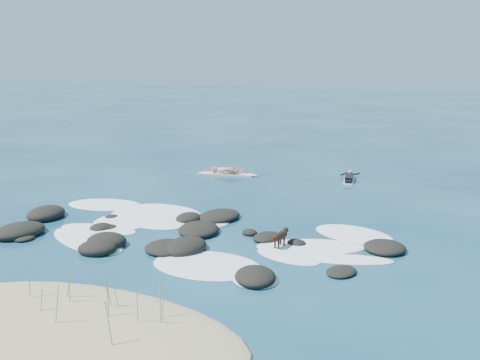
% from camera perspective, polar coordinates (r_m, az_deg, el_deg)
% --- Properties ---
extents(ground, '(160.00, 160.00, 0.00)m').
position_cam_1_polar(ground, '(20.25, -2.15, -5.14)').
color(ground, '#0A2642').
rests_on(ground, ground).
extents(sand_dune, '(9.00, 4.40, 0.60)m').
position_cam_1_polar(sand_dune, '(13.86, -17.07, -14.96)').
color(sand_dune, '#9E8966').
rests_on(sand_dune, ground).
extents(dune_grass, '(3.96, 1.75, 1.15)m').
position_cam_1_polar(dune_grass, '(13.70, -15.05, -12.24)').
color(dune_grass, olive).
rests_on(dune_grass, ground).
extents(reef_rocks, '(14.57, 6.96, 0.60)m').
position_cam_1_polar(reef_rocks, '(19.34, -8.96, -5.84)').
color(reef_rocks, black).
rests_on(reef_rocks, ground).
extents(breaking_foam, '(14.38, 7.22, 0.12)m').
position_cam_1_polar(breaking_foam, '(19.79, -5.48, -5.61)').
color(breaking_foam, white).
rests_on(breaking_foam, ground).
extents(standing_surfer_rig, '(3.29, 1.07, 1.88)m').
position_cam_1_polar(standing_surfer_rig, '(28.66, -1.36, 1.97)').
color(standing_surfer_rig, beige).
rests_on(standing_surfer_rig, ground).
extents(paddling_surfer_rig, '(1.03, 2.33, 0.40)m').
position_cam_1_polar(paddling_surfer_rig, '(28.09, 11.58, 0.19)').
color(paddling_surfer_rig, white).
rests_on(paddling_surfer_rig, ground).
extents(dog, '(0.41, 1.05, 0.67)m').
position_cam_1_polar(dog, '(18.15, 4.35, -5.93)').
color(dog, black).
rests_on(dog, ground).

